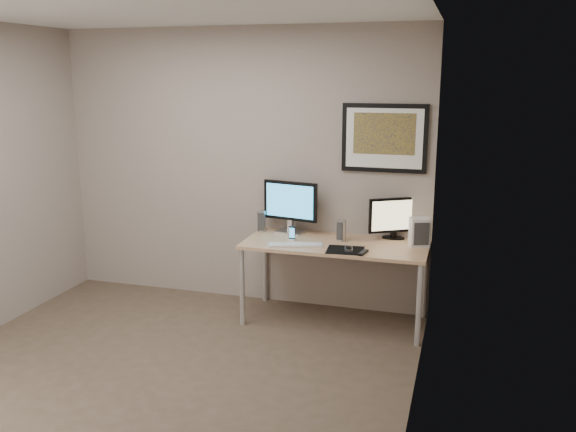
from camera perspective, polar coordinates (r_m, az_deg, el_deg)
name	(u,v)px	position (r m, az deg, el deg)	size (l,w,h in m)	color
floor	(163,375)	(4.74, -11.64, -14.34)	(3.60, 3.60, 0.00)	#4A3E2E
room	(181,146)	(4.65, -9.97, 6.47)	(3.60, 3.60, 3.60)	white
desk	(335,250)	(5.36, 4.45, -3.19)	(1.60, 0.70, 0.73)	#AA7C52
framed_art	(384,138)	(5.44, 9.01, 7.22)	(0.75, 0.04, 0.60)	black
monitor_large	(290,205)	(5.59, 0.22, 1.07)	(0.53, 0.21, 0.48)	#B5B6BB
monitor_tv	(394,217)	(5.49, 9.90, -0.09)	(0.42, 0.27, 0.37)	black
speaker_left	(261,221)	(5.69, -2.50, -0.47)	(0.08, 0.08, 0.20)	#B5B6BB
speaker_right	(342,230)	(5.39, 5.03, -1.35)	(0.08, 0.08, 0.19)	#B5B6BB
phone_dock	(292,233)	(5.38, 0.38, -1.65)	(0.06, 0.06, 0.13)	black
keyboard	(296,245)	(5.24, 0.75, -2.70)	(0.47, 0.13, 0.02)	silver
mousepad	(345,250)	(5.12, 5.37, -3.19)	(0.30, 0.27, 0.00)	black
mouse	(349,248)	(5.11, 5.71, -3.01)	(0.06, 0.10, 0.04)	black
remote	(363,252)	(5.04, 7.03, -3.41)	(0.04, 0.16, 0.02)	black
fan_unit	(420,232)	(5.31, 12.21, -1.49)	(0.16, 0.12, 0.25)	silver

